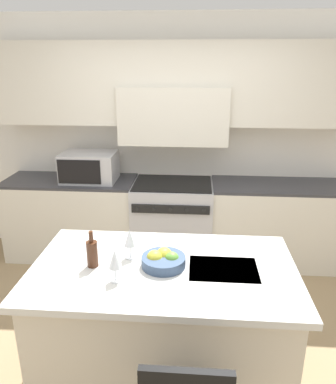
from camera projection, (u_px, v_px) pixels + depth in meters
ground_plane at (159, 359)px, 2.92m from camera, size 10.00×10.00×0.00m
back_cabinetry at (174, 118)px, 4.16m from camera, size 10.00×0.46×2.70m
back_counter at (173, 221)px, 4.31m from camera, size 3.82×0.62×0.93m
range_stove at (173, 221)px, 4.29m from camera, size 0.88×0.70×0.93m
microwave at (89, 167)px, 4.16m from camera, size 0.59×0.44×0.32m
kitchen_island at (164, 325)px, 2.59m from camera, size 1.73×1.00×0.94m
wine_bottle at (92, 253)px, 2.41m from camera, size 0.07×0.07×0.25m
wine_glass_near at (115, 260)px, 2.23m from camera, size 0.08×0.08×0.21m
wine_glass_far at (130, 239)px, 2.50m from camera, size 0.08×0.08×0.21m
fruit_bowl at (163, 260)px, 2.44m from camera, size 0.29×0.29×0.11m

